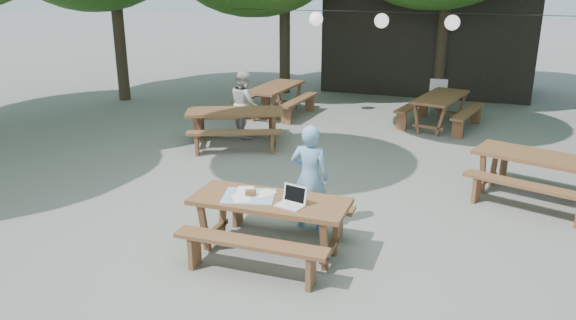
# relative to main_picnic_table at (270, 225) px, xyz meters

# --- Properties ---
(ground) EXTENTS (80.00, 80.00, 0.00)m
(ground) POSITION_rel_main_picnic_table_xyz_m (0.21, 1.33, -0.39)
(ground) COLOR #63645F
(ground) RESTS_ON ground
(pavilion) EXTENTS (6.00, 3.00, 2.80)m
(pavilion) POSITION_rel_main_picnic_table_xyz_m (0.71, 11.83, 1.01)
(pavilion) COLOR black
(pavilion) RESTS_ON ground
(main_picnic_table) EXTENTS (2.00, 1.58, 0.75)m
(main_picnic_table) POSITION_rel_main_picnic_table_xyz_m (0.00, 0.00, 0.00)
(main_picnic_table) COLOR brown
(main_picnic_table) RESTS_ON ground
(picnic_table_nw) EXTENTS (2.36, 2.19, 0.75)m
(picnic_table_nw) POSITION_rel_main_picnic_table_xyz_m (-2.42, 4.27, 0.00)
(picnic_table_nw) COLOR brown
(picnic_table_nw) RESTS_ON ground
(picnic_table_ne) EXTENTS (2.31, 2.11, 0.75)m
(picnic_table_ne) POSITION_rel_main_picnic_table_xyz_m (3.39, 3.05, 0.00)
(picnic_table_ne) COLOR brown
(picnic_table_ne) RESTS_ON ground
(picnic_table_far_w) EXTENTS (1.74, 2.06, 0.75)m
(picnic_table_far_w) POSITION_rel_main_picnic_table_xyz_m (-2.55, 7.02, 0.00)
(picnic_table_far_w) COLOR brown
(picnic_table_far_w) RESTS_ON ground
(picnic_table_far_e) EXTENTS (1.96, 2.20, 0.75)m
(picnic_table_far_e) POSITION_rel_main_picnic_table_xyz_m (1.51, 7.20, 0.00)
(picnic_table_far_e) COLOR brown
(picnic_table_far_e) RESTS_ON ground
(woman) EXTENTS (0.56, 0.37, 1.51)m
(woman) POSITION_rel_main_picnic_table_xyz_m (0.24, 0.92, 0.37)
(woman) COLOR #75A5D5
(woman) RESTS_ON ground
(second_person) EXTENTS (0.88, 0.90, 1.46)m
(second_person) POSITION_rel_main_picnic_table_xyz_m (-2.51, 4.97, 0.34)
(second_person) COLOR silver
(second_person) RESTS_ON ground
(plastic_chair) EXTENTS (0.45, 0.45, 0.90)m
(plastic_chair) POSITION_rel_main_picnic_table_xyz_m (1.34, 8.35, -0.13)
(plastic_chair) COLOR silver
(plastic_chair) RESTS_ON ground
(laptop) EXTENTS (0.38, 0.33, 0.24)m
(laptop) POSITION_rel_main_picnic_table_xyz_m (0.33, -0.09, 0.42)
(laptop) COLOR white
(laptop) RESTS_ON main_picnic_table
(tabletop_clutter) EXTENTS (0.76, 0.69, 0.08)m
(tabletop_clutter) POSITION_rel_main_picnic_table_xyz_m (-0.28, 0.01, 0.37)
(tabletop_clutter) COLOR #3571B5
(tabletop_clutter) RESTS_ON main_picnic_table
(paper_lanterns) EXTENTS (9.00, 0.34, 0.38)m
(paper_lanterns) POSITION_rel_main_picnic_table_xyz_m (0.02, 7.33, 2.02)
(paper_lanterns) COLOR black
(paper_lanterns) RESTS_ON ground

